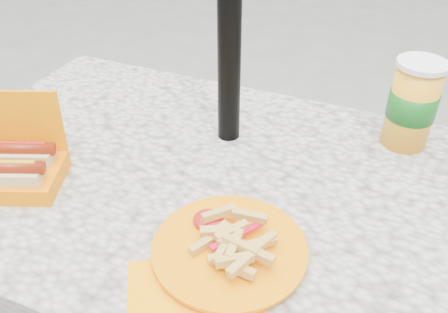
% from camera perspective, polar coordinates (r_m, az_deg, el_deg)
% --- Properties ---
extents(picnic_table, '(1.20, 0.80, 0.75)m').
position_cam_1_polar(picnic_table, '(1.06, -2.83, -6.74)').
color(picnic_table, beige).
rests_on(picnic_table, ground).
extents(hotdog_box, '(0.25, 0.21, 0.17)m').
position_cam_1_polar(hotdog_box, '(1.04, -24.65, -1.17)').
color(hotdog_box, orange).
rests_on(hotdog_box, picnic_table).
extents(fries_plate, '(0.28, 0.39, 0.05)m').
position_cam_1_polar(fries_plate, '(0.81, 0.37, -11.38)').
color(fries_plate, '#FF9903').
rests_on(fries_plate, picnic_table).
extents(soda_cup, '(0.11, 0.11, 0.20)m').
position_cam_1_polar(soda_cup, '(1.11, 21.72, 5.87)').
color(soda_cup, '#F9A31D').
rests_on(soda_cup, picnic_table).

